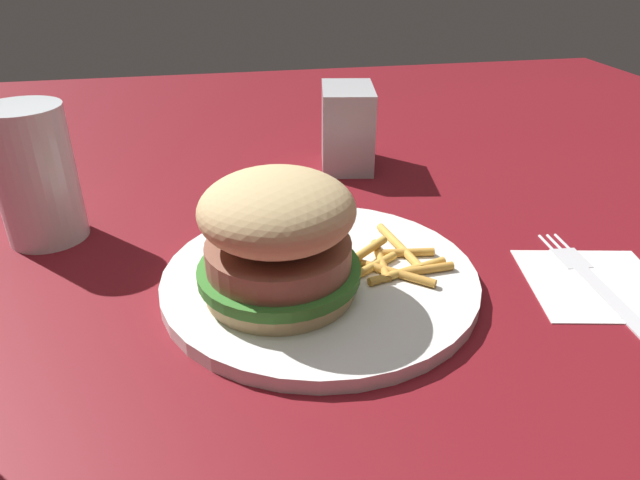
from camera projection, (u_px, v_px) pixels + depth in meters
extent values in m
plane|color=maroon|center=(284.00, 281.00, 0.48)|extent=(1.60, 1.60, 0.00)
cylinder|color=white|center=(320.00, 278.00, 0.47)|extent=(0.26, 0.26, 0.01)
cylinder|color=tan|center=(280.00, 283.00, 0.44)|extent=(0.12, 0.12, 0.01)
cylinder|color=#387F2D|center=(279.00, 270.00, 0.44)|extent=(0.12, 0.12, 0.01)
cylinder|color=#8E5B47|center=(279.00, 254.00, 0.43)|extent=(0.11, 0.11, 0.02)
ellipsoid|color=tan|center=(277.00, 210.00, 0.41)|extent=(0.12, 0.12, 0.05)
cylinder|color=gold|center=(376.00, 265.00, 0.47)|extent=(0.03, 0.04, 0.01)
cylinder|color=gold|center=(400.00, 246.00, 0.50)|extent=(0.08, 0.02, 0.01)
cylinder|color=gold|center=(407.00, 271.00, 0.46)|extent=(0.03, 0.07, 0.01)
cylinder|color=gold|center=(426.00, 269.00, 0.47)|extent=(0.01, 0.05, 0.01)
cylinder|color=gold|center=(388.00, 271.00, 0.46)|extent=(0.06, 0.07, 0.01)
cylinder|color=gold|center=(367.00, 248.00, 0.49)|extent=(0.04, 0.04, 0.01)
cylinder|color=gold|center=(381.00, 260.00, 0.48)|extent=(0.06, 0.01, 0.01)
cylinder|color=gold|center=(407.00, 255.00, 0.49)|extent=(0.01, 0.05, 0.01)
cube|color=white|center=(596.00, 283.00, 0.47)|extent=(0.13, 0.13, 0.00)
cube|color=silver|center=(618.00, 303.00, 0.45)|extent=(0.11, 0.02, 0.00)
cube|color=silver|center=(572.00, 256.00, 0.51)|extent=(0.04, 0.03, 0.00)
cylinder|color=silver|center=(563.00, 239.00, 0.54)|extent=(0.03, 0.01, 0.00)
cylinder|color=silver|center=(555.00, 239.00, 0.54)|extent=(0.03, 0.01, 0.00)
cylinder|color=silver|center=(547.00, 240.00, 0.54)|extent=(0.03, 0.01, 0.00)
cylinder|color=silver|center=(35.00, 175.00, 0.52)|extent=(0.07, 0.07, 0.13)
cylinder|color=orange|center=(42.00, 200.00, 0.53)|extent=(0.07, 0.07, 0.08)
cube|color=#B7BABF|center=(347.00, 127.00, 0.69)|extent=(0.10, 0.07, 0.10)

